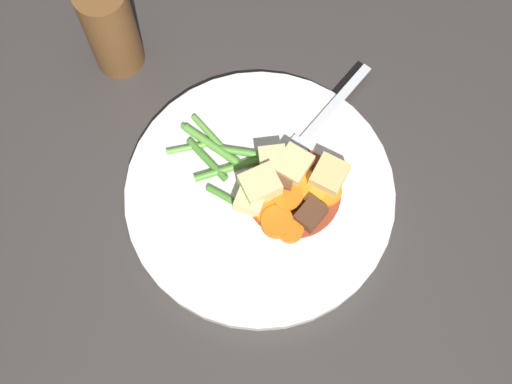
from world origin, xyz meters
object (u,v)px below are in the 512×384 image
at_px(carrot_slice_6, 286,230).
at_px(fork, 312,126).
at_px(meat_chunk_0, 307,215).
at_px(carrot_slice_1, 263,210).
at_px(carrot_slice_2, 273,222).
at_px(dinner_plate, 256,194).
at_px(carrot_slice_4, 284,197).
at_px(potato_chunk_0, 269,162).
at_px(potato_chunk_2, 325,176).
at_px(meat_chunk_1, 279,181).
at_px(carrot_slice_0, 322,195).
at_px(pepper_mill, 107,28).
at_px(carrot_slice_3, 308,196).
at_px(potato_chunk_1, 258,186).
at_px(potato_chunk_3, 289,166).
at_px(potato_chunk_4, 248,198).
at_px(carrot_slice_5, 294,181).

xyz_separation_m(carrot_slice_6, fork, (0.03, 0.12, -0.00)).
xyz_separation_m(meat_chunk_0, fork, (0.01, 0.10, -0.01)).
xyz_separation_m(carrot_slice_1, carrot_slice_2, (0.01, -0.01, 0.00)).
relative_size(dinner_plate, carrot_slice_4, 9.08).
xyz_separation_m(potato_chunk_0, potato_chunk_2, (0.06, -0.01, -0.00)).
bearing_deg(meat_chunk_1, carrot_slice_1, -116.53).
bearing_deg(potato_chunk_0, potato_chunk_2, -14.21).
xyz_separation_m(carrot_slice_0, carrot_slice_4, (-0.04, -0.00, 0.00)).
bearing_deg(pepper_mill, fork, -22.20).
bearing_deg(potato_chunk_0, fork, 45.48).
distance_m(carrot_slice_0, carrot_slice_4, 0.04).
distance_m(potato_chunk_0, meat_chunk_1, 0.02).
relative_size(carrot_slice_1, carrot_slice_2, 0.85).
bearing_deg(carrot_slice_3, meat_chunk_1, 155.51).
relative_size(carrot_slice_0, potato_chunk_1, 0.89).
relative_size(meat_chunk_1, pepper_mill, 0.17).
bearing_deg(meat_chunk_0, fork, 86.28).
relative_size(carrot_slice_4, meat_chunk_1, 1.43).
relative_size(carrot_slice_0, meat_chunk_1, 1.51).
height_order(carrot_slice_0, meat_chunk_1, meat_chunk_1).
relative_size(carrot_slice_6, potato_chunk_3, 0.78).
distance_m(potato_chunk_1, potato_chunk_4, 0.02).
xyz_separation_m(carrot_slice_4, potato_chunk_1, (-0.03, 0.01, 0.01)).
bearing_deg(dinner_plate, carrot_slice_2, -62.49).
relative_size(carrot_slice_1, carrot_slice_4, 0.90).
relative_size(potato_chunk_4, meat_chunk_0, 1.10).
distance_m(carrot_slice_0, carrot_slice_2, 0.06).
distance_m(potato_chunk_2, pepper_mill, 0.28).
bearing_deg(meat_chunk_1, potato_chunk_4, -148.38).
distance_m(potato_chunk_3, fork, 0.06).
xyz_separation_m(carrot_slice_3, pepper_mill, (-0.22, 0.17, 0.04)).
distance_m(potato_chunk_1, fork, 0.09).
bearing_deg(carrot_slice_4, potato_chunk_1, 162.69).
xyz_separation_m(potato_chunk_1, potato_chunk_3, (0.03, 0.02, -0.00)).
distance_m(carrot_slice_1, potato_chunk_4, 0.02).
bearing_deg(dinner_plate, carrot_slice_5, 15.75).
bearing_deg(carrot_slice_4, fork, 70.09).
bearing_deg(carrot_slice_0, potato_chunk_3, 140.54).
relative_size(carrot_slice_4, carrot_slice_5, 0.95).
bearing_deg(carrot_slice_1, potato_chunk_3, 60.25).
xyz_separation_m(carrot_slice_2, carrot_slice_3, (0.04, 0.03, -0.00)).
bearing_deg(potato_chunk_0, potato_chunk_3, -10.13).
xyz_separation_m(potato_chunk_2, potato_chunk_3, (-0.04, 0.01, -0.00)).
xyz_separation_m(carrot_slice_4, potato_chunk_2, (0.04, 0.02, 0.01)).
bearing_deg(pepper_mill, potato_chunk_2, -33.10).
relative_size(carrot_slice_4, potato_chunk_3, 0.90).
bearing_deg(carrot_slice_3, carrot_slice_0, 6.45).
relative_size(carrot_slice_6, meat_chunk_0, 0.91).
relative_size(carrot_slice_1, potato_chunk_0, 1.01).
bearing_deg(potato_chunk_1, meat_chunk_1, 22.25).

